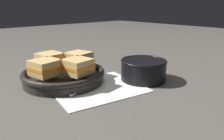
{
  "coord_description": "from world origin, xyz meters",
  "views": [
    {
      "loc": [
        -0.44,
        -0.47,
        0.24
      ],
      "look_at": [
        0.02,
        0.03,
        0.04
      ],
      "focal_mm": 35.0,
      "sensor_mm": 36.0,
      "label": 1
    }
  ],
  "objects_px": {
    "sandwich_near_left": "(77,66)",
    "sandwich_near_right": "(78,59)",
    "sandwich_far_left": "(50,60)",
    "sandwich_far_right": "(45,67)",
    "skillet": "(64,76)",
    "soup_bowl": "(143,69)",
    "spoon": "(94,82)"
  },
  "relations": [
    {
      "from": "skillet",
      "to": "sandwich_far_left",
      "type": "bearing_deg",
      "value": 99.57
    },
    {
      "from": "soup_bowl",
      "to": "sandwich_near_left",
      "type": "xyz_separation_m",
      "value": [
        -0.2,
        0.09,
        0.03
      ]
    },
    {
      "from": "soup_bowl",
      "to": "sandwich_far_left",
      "type": "relative_size",
      "value": 1.73
    },
    {
      "from": "soup_bowl",
      "to": "sandwich_far_left",
      "type": "xyz_separation_m",
      "value": [
        -0.22,
        0.22,
        0.03
      ]
    },
    {
      "from": "spoon",
      "to": "sandwich_far_left",
      "type": "relative_size",
      "value": 1.88
    },
    {
      "from": "sandwich_far_left",
      "to": "sandwich_far_right",
      "type": "height_order",
      "value": "same"
    },
    {
      "from": "skillet",
      "to": "sandwich_far_right",
      "type": "height_order",
      "value": "sandwich_far_right"
    },
    {
      "from": "skillet",
      "to": "sandwich_far_left",
      "type": "relative_size",
      "value": 3.03
    },
    {
      "from": "skillet",
      "to": "soup_bowl",
      "type": "bearing_deg",
      "value": -37.75
    },
    {
      "from": "spoon",
      "to": "sandwich_far_right",
      "type": "distance_m",
      "value": 0.15
    },
    {
      "from": "soup_bowl",
      "to": "skillet",
      "type": "xyz_separation_m",
      "value": [
        -0.21,
        0.16,
        -0.02
      ]
    },
    {
      "from": "soup_bowl",
      "to": "sandwich_near_left",
      "type": "bearing_deg",
      "value": 154.17
    },
    {
      "from": "soup_bowl",
      "to": "sandwich_near_right",
      "type": "distance_m",
      "value": 0.22
    },
    {
      "from": "spoon",
      "to": "soup_bowl",
      "type": "bearing_deg",
      "value": -45.06
    },
    {
      "from": "sandwich_near_right",
      "to": "sandwich_far_right",
      "type": "xyz_separation_m",
      "value": [
        -0.13,
        -0.02,
        0.0
      ]
    },
    {
      "from": "soup_bowl",
      "to": "sandwich_far_right",
      "type": "distance_m",
      "value": 0.31
    },
    {
      "from": "soup_bowl",
      "to": "spoon",
      "type": "xyz_separation_m",
      "value": [
        -0.15,
        0.07,
        -0.03
      ]
    },
    {
      "from": "skillet",
      "to": "sandwich_near_left",
      "type": "relative_size",
      "value": 2.94
    },
    {
      "from": "soup_bowl",
      "to": "sandwich_far_left",
      "type": "height_order",
      "value": "sandwich_far_left"
    },
    {
      "from": "sandwich_far_left",
      "to": "sandwich_far_right",
      "type": "xyz_separation_m",
      "value": [
        -0.05,
        -0.08,
        0.0
      ]
    },
    {
      "from": "sandwich_near_left",
      "to": "sandwich_far_right",
      "type": "xyz_separation_m",
      "value": [
        -0.08,
        0.05,
        0.0
      ]
    },
    {
      "from": "spoon",
      "to": "sandwich_near_right",
      "type": "relative_size",
      "value": 1.77
    },
    {
      "from": "skillet",
      "to": "sandwich_far_left",
      "type": "xyz_separation_m",
      "value": [
        -0.01,
        0.07,
        0.04
      ]
    },
    {
      "from": "sandwich_near_left",
      "to": "sandwich_near_right",
      "type": "bearing_deg",
      "value": 54.57
    },
    {
      "from": "spoon",
      "to": "sandwich_far_left",
      "type": "bearing_deg",
      "value": 95.57
    },
    {
      "from": "sandwich_far_right",
      "to": "spoon",
      "type": "bearing_deg",
      "value": -31.49
    },
    {
      "from": "sandwich_far_left",
      "to": "skillet",
      "type": "bearing_deg",
      "value": -80.43
    },
    {
      "from": "sandwich_near_right",
      "to": "soup_bowl",
      "type": "bearing_deg",
      "value": -50.42
    },
    {
      "from": "soup_bowl",
      "to": "skillet",
      "type": "height_order",
      "value": "soup_bowl"
    },
    {
      "from": "spoon",
      "to": "sandwich_near_left",
      "type": "distance_m",
      "value": 0.08
    },
    {
      "from": "spoon",
      "to": "sandwich_far_right",
      "type": "relative_size",
      "value": 1.8
    },
    {
      "from": "soup_bowl",
      "to": "sandwich_far_right",
      "type": "relative_size",
      "value": 1.66
    }
  ]
}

